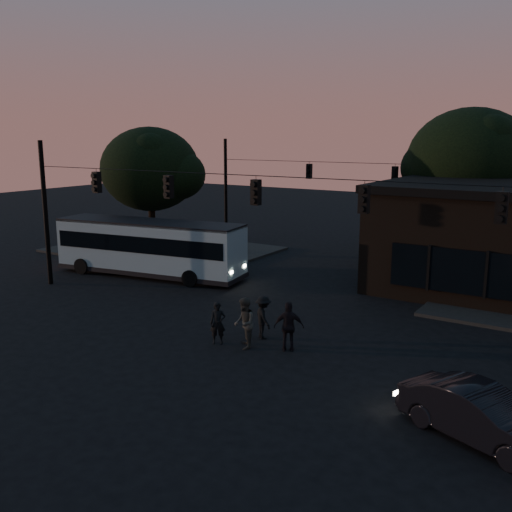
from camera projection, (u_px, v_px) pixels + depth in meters
The scene contains 12 objects.
ground at pixel (195, 359), 20.15m from camera, with size 120.00×120.00×0.00m, color black.
sidewalk_far_left at pixel (163, 249), 39.07m from camera, with size 14.00×10.00×0.15m, color black.
tree_behind at pixel (470, 161), 34.85m from camera, with size 7.60×7.60×9.43m.
tree_left at pixel (150, 169), 37.10m from camera, with size 6.40×6.40×8.30m.
signal_rig_near at pixel (256, 220), 22.52m from camera, with size 26.24×0.30×7.50m.
signal_rig_far at pixel (394, 193), 35.73m from camera, with size 26.24×0.30×7.50m.
bus at pixel (149, 245), 31.74m from camera, with size 11.27×4.26×3.10m.
car at pixel (481, 415), 14.60m from camera, with size 1.51×4.32×1.42m, color black.
pedestrian_a at pixel (218, 323), 21.45m from camera, with size 0.59×0.39×1.62m, color black.
pedestrian_b at pixel (244, 323), 20.98m from camera, with size 0.93×0.73×1.92m, color #30302C.
pedestrian_c at pixel (289, 327), 20.68m from camera, with size 1.09×0.45×1.86m, color black.
pedestrian_d at pixel (263, 317), 22.02m from camera, with size 1.10×0.63×1.70m, color black.
Camera 1 is at (12.08, -14.77, 7.73)m, focal length 40.00 mm.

